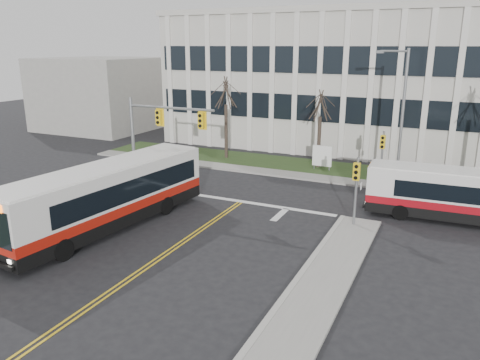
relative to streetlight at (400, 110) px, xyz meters
The scene contains 16 objects.
ground 18.81m from the streetlight, 116.37° to the right, with size 120.00×120.00×0.00m, color black.
sidewalk_east 21.82m from the streetlight, 91.43° to the right, with size 2.00×26.00×0.14m, color #9E9B93.
sidewalk_cross 6.04m from the streetlight, 161.74° to the right, with size 44.00×1.60×0.14m, color #9E9B93.
building_lawn 6.23m from the streetlight, 149.29° to the left, with size 44.00×5.00×0.12m, color #28441D.
office_building 14.15m from the streetlight, 102.38° to the left, with size 40.00×16.00×12.00m, color beige.
building_annex 35.43m from the streetlight, 163.93° to the left, with size 12.00×12.00×8.00m, color #9E9B93.
mast_arm_signal 16.39m from the streetlight, 146.49° to the right, with size 6.11×0.38×6.20m.
signal_pole_near 9.72m from the streetlight, 95.10° to the right, with size 0.34×0.39×3.80m.
signal_pole_far 2.93m from the streetlight, 136.05° to the right, with size 0.34×0.39×3.80m.
streetlight is the anchor object (origin of this frame).
directory_sign 6.96m from the streetlight, 166.77° to the left, with size 1.50×0.12×2.00m.
tree_left 14.15m from the streetlight, behind, with size 1.80×1.80×7.70m.
tree_mid 6.36m from the streetlight, 161.65° to the left, with size 1.80×1.80×6.82m.
bus_main 19.80m from the streetlight, 130.33° to the right, with size 2.71×12.51×3.34m, color silver, non-canonical shape.
bus_cross 8.37m from the streetlight, 52.10° to the right, with size 2.29×10.56×2.82m, color silver, non-canonical shape.
newspaper_box_red 23.40m from the streetlight, 139.32° to the right, with size 0.50×0.45×0.95m, color maroon.
Camera 1 is at (11.64, -16.82, 9.37)m, focal length 35.00 mm.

